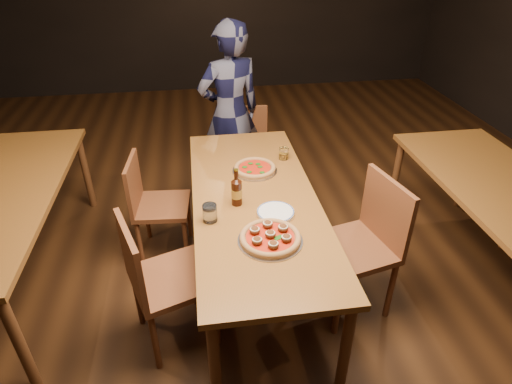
{
  "coord_description": "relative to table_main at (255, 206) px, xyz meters",
  "views": [
    {
      "loc": [
        -0.33,
        -2.31,
        2.25
      ],
      "look_at": [
        0.0,
        -0.05,
        0.82
      ],
      "focal_mm": 30.0,
      "sensor_mm": 36.0,
      "label": 1
    }
  ],
  "objects": [
    {
      "name": "room_shell",
      "position": [
        0.0,
        0.0,
        1.18
      ],
      "size": [
        9.0,
        9.0,
        9.0
      ],
      "color": "black",
      "rests_on": "ground"
    },
    {
      "name": "chair_main_nw",
      "position": [
        -0.55,
        -0.38,
        -0.2
      ],
      "size": [
        0.56,
        0.56,
        0.95
      ],
      "primitive_type": null,
      "rotation": [
        0.0,
        0.0,
        1.91
      ],
      "color": "brown",
      "rests_on": "ground"
    },
    {
      "name": "ground",
      "position": [
        0.0,
        0.0,
        -0.68
      ],
      "size": [
        9.0,
        9.0,
        0.0
      ],
      "primitive_type": "plane",
      "color": "black"
    },
    {
      "name": "plate_stack",
      "position": [
        0.1,
        -0.21,
        0.08
      ],
      "size": [
        0.23,
        0.23,
        0.02
      ],
      "primitive_type": "cylinder",
      "color": "white",
      "rests_on": "table_main"
    },
    {
      "name": "chair_main_sw",
      "position": [
        -0.65,
        0.48,
        -0.25
      ],
      "size": [
        0.43,
        0.43,
        0.86
      ],
      "primitive_type": null,
      "rotation": [
        0.0,
        0.0,
        1.49
      ],
      "color": "brown",
      "rests_on": "ground"
    },
    {
      "name": "pizza_meatball",
      "position": [
        0.02,
        -0.46,
        0.1
      ],
      "size": [
        0.36,
        0.36,
        0.07
      ],
      "rotation": [
        0.0,
        0.0,
        0.25
      ],
      "color": "#B7B7BF",
      "rests_on": "table_main"
    },
    {
      "name": "table_right",
      "position": [
        1.7,
        -0.2,
        0.0
      ],
      "size": [
        0.8,
        2.0,
        0.75
      ],
      "color": "brown",
      "rests_on": "ground"
    },
    {
      "name": "water_glass",
      "position": [
        -0.3,
        -0.22,
        0.13
      ],
      "size": [
        0.09,
        0.09,
        0.11
      ],
      "primitive_type": "cylinder",
      "color": "white",
      "rests_on": "table_main"
    },
    {
      "name": "beer_bottle",
      "position": [
        -0.12,
        -0.06,
        0.16
      ],
      "size": [
        0.07,
        0.07,
        0.24
      ],
      "rotation": [
        0.0,
        0.0,
        0.01
      ],
      "color": "black",
      "rests_on": "table_main"
    },
    {
      "name": "pizza_margherita",
      "position": [
        0.05,
        0.34,
        0.09
      ],
      "size": [
        0.32,
        0.32,
        0.04
      ],
      "rotation": [
        0.0,
        0.0,
        -0.11
      ],
      "color": "#B7B7BF",
      "rests_on": "table_main"
    },
    {
      "name": "amber_glass",
      "position": [
        0.29,
        0.5,
        0.12
      ],
      "size": [
        0.07,
        0.07,
        0.09
      ],
      "primitive_type": "cylinder",
      "color": "#A56A12",
      "rests_on": "table_main"
    },
    {
      "name": "table_main",
      "position": [
        0.0,
        0.0,
        0.0
      ],
      "size": [
        0.8,
        2.0,
        0.75
      ],
      "color": "brown",
      "rests_on": "ground"
    },
    {
      "name": "chair_end",
      "position": [
        0.11,
        1.28,
        -0.25
      ],
      "size": [
        0.43,
        0.43,
        0.86
      ],
      "primitive_type": null,
      "rotation": [
        0.0,
        0.0,
        -0.09
      ],
      "color": "brown",
      "rests_on": "ground"
    },
    {
      "name": "chair_main_e",
      "position": [
        0.59,
        -0.29,
        -0.18
      ],
      "size": [
        0.55,
        0.55,
        0.99
      ],
      "primitive_type": null,
      "rotation": [
        0.0,
        0.0,
        -1.34
      ],
      "color": "brown",
      "rests_on": "ground"
    },
    {
      "name": "diner",
      "position": [
        -0.03,
        1.32,
        0.13
      ],
      "size": [
        0.68,
        0.55,
        1.62
      ],
      "primitive_type": "imported",
      "rotation": [
        0.0,
        0.0,
        3.45
      ],
      "color": "black",
      "rests_on": "ground"
    }
  ]
}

